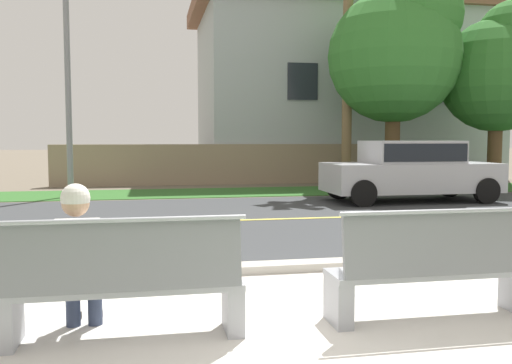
# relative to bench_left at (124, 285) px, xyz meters

# --- Properties ---
(ground_plane) EXTENTS (140.00, 140.00, 0.00)m
(ground_plane) POSITION_rel_bench_left_xyz_m (1.32, 7.65, -0.46)
(ground_plane) COLOR #665B4C
(sidewalk_pavement) EXTENTS (44.00, 3.60, 0.01)m
(sidewalk_pavement) POSITION_rel_bench_left_xyz_m (1.32, 0.05, -0.45)
(sidewalk_pavement) COLOR beige
(sidewalk_pavement) RESTS_ON ground_plane
(curb_edge) EXTENTS (44.00, 0.30, 0.11)m
(curb_edge) POSITION_rel_bench_left_xyz_m (1.32, 2.00, -0.40)
(curb_edge) COLOR #ADA89E
(curb_edge) RESTS_ON ground_plane
(street_asphalt) EXTENTS (52.00, 8.00, 0.01)m
(street_asphalt) POSITION_rel_bench_left_xyz_m (1.32, 6.15, -0.45)
(street_asphalt) COLOR #383A3D
(street_asphalt) RESTS_ON ground_plane
(road_centre_line) EXTENTS (48.00, 0.14, 0.01)m
(road_centre_line) POSITION_rel_bench_left_xyz_m (1.32, 6.15, -0.45)
(road_centre_line) COLOR #E0CC4C
(road_centre_line) RESTS_ON ground_plane
(far_verge_grass) EXTENTS (48.00, 2.80, 0.02)m
(far_verge_grass) POSITION_rel_bench_left_xyz_m (1.32, 11.70, -0.45)
(far_verge_grass) COLOR #2D6026
(far_verge_grass) RESTS_ON ground_plane
(bench_left) EXTENTS (1.87, 0.48, 1.01)m
(bench_left) POSITION_rel_bench_left_xyz_m (0.00, 0.00, 0.00)
(bench_left) COLOR #9EA0A8
(bench_left) RESTS_ON ground_plane
(bench_right) EXTENTS (1.87, 0.48, 1.01)m
(bench_right) POSITION_rel_bench_left_xyz_m (2.64, 0.00, 0.00)
(bench_right) COLOR #9EA0A8
(bench_right) RESTS_ON ground_plane
(seated_person_white) EXTENTS (0.52, 0.68, 1.25)m
(seated_person_white) POSITION_rel_bench_left_xyz_m (-0.36, 0.17, 0.22)
(seated_person_white) COLOR #333D56
(seated_person_white) RESTS_ON ground_plane
(car_silver_near) EXTENTS (4.30, 1.86, 1.54)m
(car_silver_near) POSITION_rel_bench_left_xyz_m (6.68, 8.55, 0.40)
(car_silver_near) COLOR #B2B5BC
(car_silver_near) RESTS_ON ground_plane
(streetlamp) EXTENTS (0.24, 2.10, 7.15)m
(streetlamp) POSITION_rel_bench_left_xyz_m (-1.93, 11.50, 3.63)
(streetlamp) COLOR gray
(streetlamp) RESTS_ON ground_plane
(shade_tree_far_left) EXTENTS (4.20, 4.20, 6.93)m
(shade_tree_far_left) POSITION_rel_bench_left_xyz_m (8.02, 12.15, 4.04)
(shade_tree_far_left) COLOR brown
(shade_tree_far_left) RESTS_ON ground_plane
(shade_tree_left) EXTENTS (3.63, 3.63, 5.99)m
(shade_tree_left) POSITION_rel_bench_left_xyz_m (11.32, 11.64, 3.43)
(shade_tree_left) COLOR brown
(shade_tree_left) RESTS_ON ground_plane
(garden_wall) EXTENTS (13.00, 0.36, 1.40)m
(garden_wall) POSITION_rel_bench_left_xyz_m (3.44, 14.69, 0.24)
(garden_wall) COLOR gray
(garden_wall) RESTS_ON ground_plane
(house_across_street) EXTENTS (12.41, 6.91, 7.17)m
(house_across_street) POSITION_rel_bench_left_xyz_m (8.15, 17.89, 3.17)
(house_across_street) COLOR #A3ADB2
(house_across_street) RESTS_ON ground_plane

